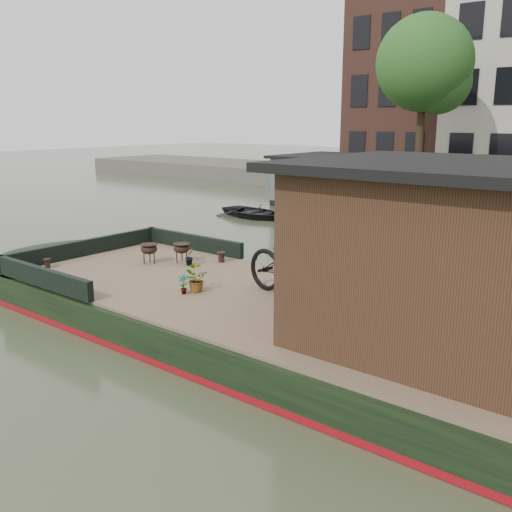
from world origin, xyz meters
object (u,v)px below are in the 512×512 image
Objects in this scene: bicycle at (297,266)px; potted_plant_a at (183,284)px; dinghy at (253,209)px; brazier_rear at (182,253)px; cabin at (451,255)px; brazier_front at (149,254)px.

bicycle is 1.99m from potted_plant_a.
bicycle is at bearing 30.22° from potted_plant_a.
bicycle is 12.21m from dinghy.
potted_plant_a is at bearing -43.19° from brazier_rear.
cabin reaches higher than dinghy.
potted_plant_a is 2.25m from brazier_rear.
potted_plant_a reaches higher than dinghy.
cabin reaches higher than brazier_rear.
dinghy is (-4.45, 8.88, -0.55)m from brazier_front.
bicycle reaches higher than potted_plant_a.
dinghy is (-10.91, 9.30, -1.57)m from cabin.
cabin is at bearing -89.24° from bicycle.
potted_plant_a is 0.12× the size of dinghy.
dinghy is at bearing 50.79° from bicycle.
bicycle is 3.82m from brazier_front.
dinghy is at bearing 120.38° from brazier_rear.
brazier_rear is at bearing 88.58° from bicycle.
brazier_front is at bearing 96.99° from bicycle.
bicycle is 6.39× the size of potted_plant_a.
brazier_rear is at bearing 171.42° from cabin.
brazier_front is 0.67m from brazier_rear.
brazier_rear is at bearing 45.96° from brazier_front.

